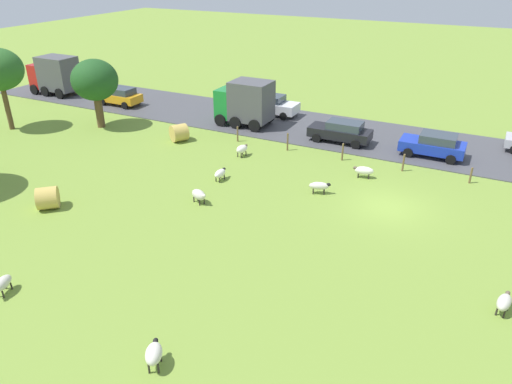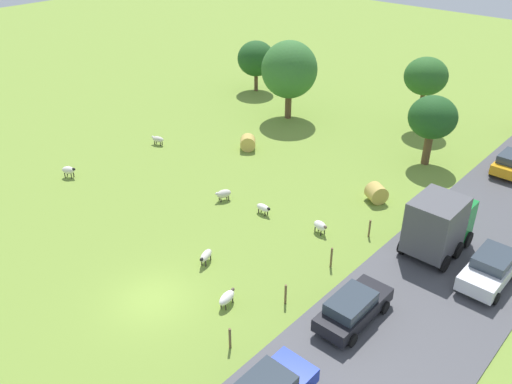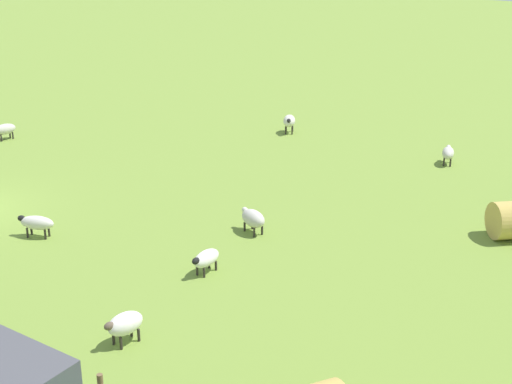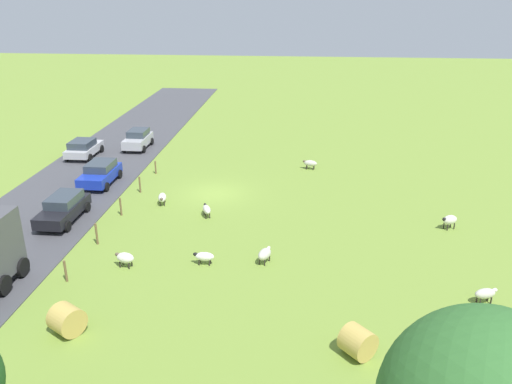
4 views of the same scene
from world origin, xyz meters
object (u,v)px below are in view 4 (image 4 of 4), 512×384
Objects in this scene: sheep_3 at (204,257)px; hay_bale_1 at (358,342)px; sheep_2 at (265,254)px; car_1 at (138,139)px; car_3 at (100,173)px; car_2 at (84,148)px; sheep_1 at (162,198)px; sheep_5 at (310,163)px; hay_bale_0 at (67,320)px; sheep_7 at (207,209)px; sheep_6 at (125,258)px; sheep_4 at (450,220)px; sheep_0 at (485,294)px; car_5 at (63,208)px.

hay_bale_1 is (-7.26, 6.47, 0.15)m from sheep_3.
hay_bale_1 is (-4.17, 6.94, 0.10)m from sheep_2.
sheep_2 is at bearing -171.32° from sheep_3.
car_1 is 0.91× the size of car_3.
sheep_3 is 21.86m from car_2.
sheep_2 is at bearing -59.04° from hay_bale_1.
sheep_1 is 12.72m from sheep_5.
hay_bale_0 is at bearing 106.83° from car_3.
sheep_2 is 1.07× the size of sheep_3.
hay_bale_1 is at bearing 120.96° from sheep_2.
car_2 reaches higher than sheep_1.
sheep_1 reaches higher than sheep_7.
sheep_5 reaches higher than sheep_1.
car_3 is at bearing -63.59° from sheep_6.
sheep_4 is 13.12m from sheep_5.
hay_bale_0 is (18.27, 11.75, 0.04)m from sheep_4.
hay_bale_1 is 0.30× the size of car_2.
car_1 is (23.12, -22.32, 0.42)m from sheep_0.
sheep_2 is 0.30× the size of car_2.
hay_bale_0 is (0.57, 5.54, 0.10)m from sheep_6.
sheep_0 is 19.73m from sheep_5.
car_2 reaches higher than sheep_3.
sheep_5 is (-9.79, -8.13, 0.02)m from sheep_1.
sheep_0 is at bearing -167.76° from hay_bale_0.
hay_bale_0 is at bearing 115.14° from car_5.
car_1 is (17.03, -26.50, 0.30)m from hay_bale_1.
hay_bale_0 is 0.28× the size of car_5.
sheep_3 is at bearing 99.32° from sheep_7.
sheep_7 is 10.05m from car_3.
car_3 reaches higher than sheep_5.
sheep_0 is 1.05× the size of sheep_3.
sheep_6 is 7.28m from sheep_7.
sheep_1 is 1.18× the size of sheep_4.
sheep_3 is at bearing 154.74° from car_5.
sheep_2 is 8.10m from hay_bale_1.
hay_bale_1 is (-11.82, 0.30, -0.02)m from hay_bale_0.
sheep_6 is at bearing -95.91° from hay_bale_0.
sheep_1 is 3.70m from sheep_7.
sheep_5 is 0.94× the size of hay_bale_0.
hay_bale_0 is at bearing 40.96° from sheep_2.
car_2 is at bearing -58.17° from car_3.
sheep_0 is at bearing 150.19° from car_3.
sheep_6 is at bearing 92.02° from sheep_1.
sheep_1 is 1.10× the size of sheep_2.
hay_bale_0 is at bearing 111.15° from car_2.
sheep_2 reaches higher than sheep_1.
sheep_2 is at bearing 81.07° from sheep_5.
sheep_6 is 0.87× the size of sheep_7.
hay_bale_0 is 0.31× the size of car_2.
sheep_3 is 7.68m from hay_bale_0.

